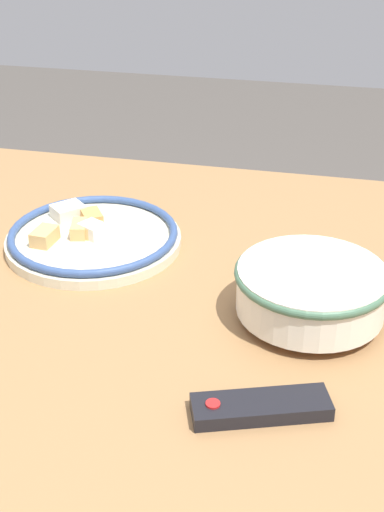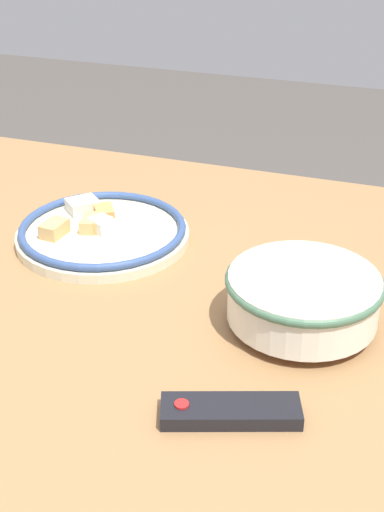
# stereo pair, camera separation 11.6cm
# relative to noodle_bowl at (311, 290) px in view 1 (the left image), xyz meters

# --- Properties ---
(dining_table) EXTENTS (1.58, 1.10, 0.75)m
(dining_table) POSITION_rel_noodle_bowl_xyz_m (0.33, -0.02, -0.12)
(dining_table) COLOR olive
(dining_table) RESTS_ON ground_plane
(noodle_bowl) EXTENTS (0.23, 0.23, 0.09)m
(noodle_bowl) POSITION_rel_noodle_bowl_xyz_m (0.00, 0.00, 0.00)
(noodle_bowl) COLOR silver
(noodle_bowl) RESTS_ON dining_table
(food_plate) EXTENTS (0.32, 0.32, 0.04)m
(food_plate) POSITION_rel_noodle_bowl_xyz_m (0.40, -0.15, -0.03)
(food_plate) COLOR beige
(food_plate) RESTS_ON dining_table
(tv_remote) EXTENTS (0.18, 0.11, 0.02)m
(tv_remote) POSITION_rel_noodle_bowl_xyz_m (0.04, 0.23, -0.04)
(tv_remote) COLOR black
(tv_remote) RESTS_ON dining_table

